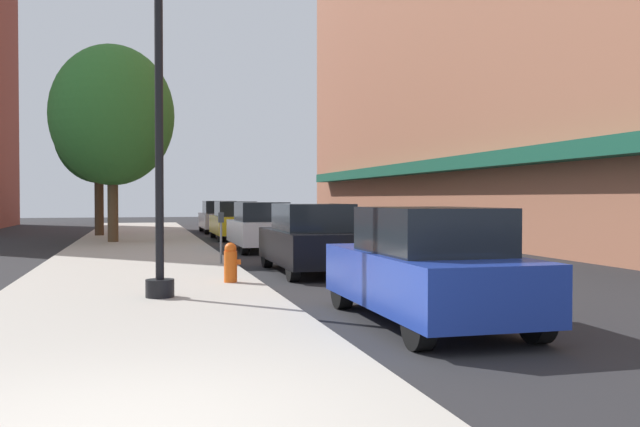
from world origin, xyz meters
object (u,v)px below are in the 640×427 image
at_px(fire_hydrant, 231,262).
at_px(car_blue, 427,267).
at_px(parking_meter_near, 221,231).
at_px(tree_mid, 99,134).
at_px(car_black, 311,239).
at_px(lamppost, 159,114).
at_px(car_silver, 219,217).
at_px(tree_near, 112,116).
at_px(car_yellow, 235,221).
at_px(car_white, 261,227).

relative_size(fire_hydrant, car_blue, 0.18).
height_order(parking_meter_near, tree_mid, tree_mid).
xyz_separation_m(parking_meter_near, car_black, (1.95, -1.77, -0.14)).
bearing_deg(lamppost, car_silver, 81.54).
relative_size(parking_meter_near, tree_mid, 0.19).
relative_size(lamppost, parking_meter_near, 4.50).
distance_m(fire_hydrant, tree_near, 15.00).
height_order(fire_hydrant, car_black, car_black).
height_order(lamppost, car_black, lamppost).
xyz_separation_m(car_blue, car_black, (0.00, 6.94, 0.00)).
height_order(fire_hydrant, car_yellow, car_yellow).
bearing_deg(car_silver, lamppost, -98.99).
distance_m(parking_meter_near, car_silver, 18.62).
bearing_deg(car_white, car_yellow, 91.62).
xyz_separation_m(tree_near, car_silver, (4.99, 8.54, -4.16)).
bearing_deg(car_yellow, parking_meter_near, -99.69).
xyz_separation_m(tree_near, tree_mid, (-0.79, 5.06, -0.26)).
distance_m(lamppost, car_yellow, 18.62).
relative_size(car_blue, car_yellow, 1.00).
height_order(parking_meter_near, car_silver, car_silver).
bearing_deg(tree_near, car_black, -67.00).
height_order(tree_near, car_silver, tree_near).
distance_m(tree_mid, car_white, 11.83).
bearing_deg(tree_near, car_silver, 59.72).
relative_size(lamppost, car_silver, 1.37).
bearing_deg(car_black, lamppost, -131.62).
height_order(fire_hydrant, tree_mid, tree_mid).
height_order(tree_near, car_black, tree_near).
height_order(tree_mid, car_blue, tree_mid).
distance_m(lamppost, fire_hydrant, 3.52).
distance_m(tree_near, tree_mid, 5.12).
height_order(tree_mid, car_yellow, tree_mid).
xyz_separation_m(tree_near, car_yellow, (4.99, 2.27, -4.16)).
distance_m(tree_near, car_white, 7.91).
bearing_deg(tree_near, parking_meter_near, -73.07).
bearing_deg(car_blue, car_white, 89.77).
bearing_deg(tree_near, fire_hydrant, -78.82).
bearing_deg(fire_hydrant, tree_mid, 100.58).
distance_m(lamppost, car_black, 5.96).
height_order(tree_near, car_white, tree_near).
bearing_deg(car_black, car_silver, 89.98).
relative_size(car_yellow, car_silver, 1.00).
bearing_deg(fire_hydrant, car_blue, -64.53).
bearing_deg(lamppost, tree_mid, 95.88).
height_order(car_white, car_silver, same).
distance_m(car_black, car_white, 7.24).
bearing_deg(parking_meter_near, tree_mid, 104.28).
relative_size(fire_hydrant, parking_meter_near, 0.60).
bearing_deg(fire_hydrant, lamppost, -128.46).
bearing_deg(car_silver, tree_mid, -149.43).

